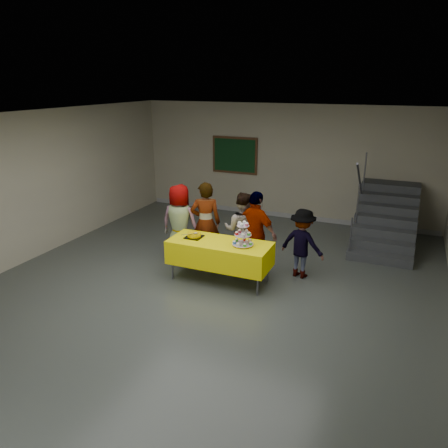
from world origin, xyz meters
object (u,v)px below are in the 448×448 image
object	(u,v)px
cupcake_stand	(243,236)
noticeboard	(235,155)
bake_table	(220,253)
staircase	(386,221)
schoolchild_b	(206,223)
bear_cake	(194,234)
schoolchild_e	(302,243)
schoolchild_a	(180,223)
schoolchild_d	(256,233)
schoolchild_c	(242,230)

from	to	relation	value
cupcake_stand	noticeboard	size ratio (longest dim) A/B	0.34
bake_table	cupcake_stand	distance (m)	0.60
staircase	schoolchild_b	bearing A→B (deg)	-140.42
bear_cake	staircase	world-z (taller)	staircase
bake_table	schoolchild_e	bearing A→B (deg)	30.43
bake_table	schoolchild_a	bearing A→B (deg)	152.64
bake_table	staircase	xyz separation A→B (m)	(2.66, 3.44, -0.07)
schoolchild_e	schoolchild_b	bearing A→B (deg)	15.22
bake_table	staircase	distance (m)	4.35
schoolchild_b	schoolchild_e	distance (m)	1.97
schoolchild_b	schoolchild_d	world-z (taller)	schoolchild_b
cupcake_stand	noticeboard	world-z (taller)	noticeboard
staircase	bake_table	bearing A→B (deg)	-127.77
bear_cake	schoolchild_d	bearing A→B (deg)	29.25
bear_cake	schoolchild_a	world-z (taller)	schoolchild_a
schoolchild_c	staircase	xyz separation A→B (m)	(2.52, 2.67, -0.28)
schoolchild_b	bear_cake	bearing A→B (deg)	73.41
schoolchild_a	noticeboard	world-z (taller)	noticeboard
schoolchild_e	bake_table	bearing A→B (deg)	43.72
bake_table	schoolchild_c	size ratio (longest dim) A/B	1.23
bear_cake	schoolchild_a	bearing A→B (deg)	137.30
bake_table	schoolchild_d	xyz separation A→B (m)	(0.49, 0.60, 0.25)
cupcake_stand	schoolchild_e	bearing A→B (deg)	41.93
bear_cake	schoolchild_d	size ratio (longest dim) A/B	0.22
schoolchild_b	schoolchild_c	size ratio (longest dim) A/B	1.09
bear_cake	schoolchild_c	xyz separation A→B (m)	(0.68, 0.74, -0.06)
bear_cake	schoolchild_c	distance (m)	1.01
schoolchild_a	staircase	bearing A→B (deg)	-147.99
bake_table	cupcake_stand	world-z (taller)	cupcake_stand
cupcake_stand	schoolchild_c	size ratio (longest dim) A/B	0.29
schoolchild_d	schoolchild_e	world-z (taller)	schoolchild_d
noticeboard	schoolchild_c	bearing A→B (deg)	-65.94
schoolchild_b	staircase	bearing A→B (deg)	-164.62
schoolchild_d	bake_table	bearing A→B (deg)	70.69
schoolchild_c	schoolchild_d	bearing A→B (deg)	146.83
bear_cake	schoolchild_b	bearing A→B (deg)	97.61
cupcake_stand	schoolchild_d	size ratio (longest dim) A/B	0.27
cupcake_stand	schoolchild_c	bearing A→B (deg)	111.64
schoolchild_a	staircase	distance (m)	4.77
cupcake_stand	schoolchild_c	distance (m)	0.86
bear_cake	schoolchild_d	xyz separation A→B (m)	(1.02, 0.57, -0.02)
cupcake_stand	bake_table	bearing A→B (deg)	178.81
bake_table	schoolchild_a	distance (m)	1.31
schoolchild_c	cupcake_stand	bearing A→B (deg)	105.10
staircase	cupcake_stand	bearing A→B (deg)	-122.68
bake_table	schoolchild_c	xyz separation A→B (m)	(0.14, 0.77, 0.21)
schoolchild_b	noticeboard	world-z (taller)	noticeboard
schoolchild_b	noticeboard	distance (m)	3.72
cupcake_stand	schoolchild_d	world-z (taller)	schoolchild_d
staircase	schoolchild_e	bearing A→B (deg)	-116.58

